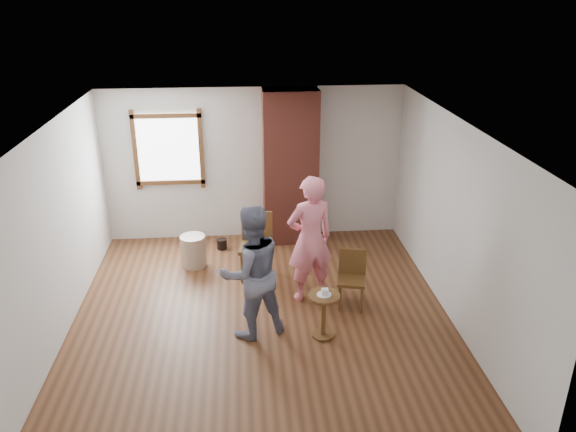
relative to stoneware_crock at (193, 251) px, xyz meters
The scene contains 12 objects.
ground 1.95m from the stoneware_crock, 58.63° to the right, with size 5.50×5.50×0.00m, color brown.
room_shell 2.10m from the stoneware_crock, 47.69° to the right, with size 5.04×5.52×2.62m.
brick_chimney 2.10m from the stoneware_crock, 27.98° to the left, with size 0.90×0.50×2.60m, color brown.
stoneware_crock is the anchor object (origin of this frame).
dark_pot 0.73m from the stoneware_crock, 53.31° to the left, with size 0.17×0.17×0.17m, color black.
dining_chair_left 1.10m from the stoneware_crock, 21.73° to the right, with size 0.53×0.53×1.00m.
dining_chair_right 2.63m from the stoneware_crock, 30.69° to the right, with size 0.45×0.45×0.80m.
side_table 2.72m from the stoneware_crock, 49.77° to the right, with size 0.40×0.40×0.60m.
cake_plate 2.74m from the stoneware_crock, 49.77° to the right, with size 0.18×0.18×0.01m, color white.
cake_slice 2.75m from the stoneware_crock, 49.61° to the right, with size 0.08×0.07×0.06m, color silver.
man 2.20m from the stoneware_crock, 65.60° to the right, with size 0.85×0.66×1.74m, color #141737.
person_pink 2.14m from the stoneware_crock, 33.51° to the right, with size 0.66×0.44×1.82m, color pink.
Camera 1 is at (-0.20, -6.35, 4.16)m, focal length 35.00 mm.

